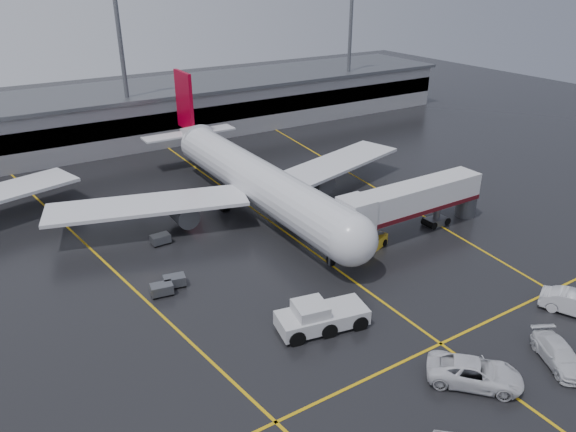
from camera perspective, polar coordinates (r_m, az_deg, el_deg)
ground at (r=60.22m, az=0.60°, el=-2.35°), size 220.00×220.00×0.00m
apron_line_centre at (r=60.22m, az=0.60°, el=-2.34°), size 0.25×90.00×0.02m
apron_line_stop at (r=46.13m, az=15.90°, el=-12.89°), size 60.00×0.25×0.02m
apron_line_left at (r=62.18m, az=-20.38°, el=-3.10°), size 9.99×69.35×0.02m
apron_line_right at (r=77.42m, az=7.86°, el=3.79°), size 7.57×69.64×0.02m
terminal at (r=100.11m, az=-14.62°, el=10.65°), size 122.00×19.00×8.60m
light_mast_mid at (r=91.23m, az=-17.16°, el=15.57°), size 3.00×1.20×25.45m
light_mast_right at (r=111.83m, az=6.59°, el=17.99°), size 3.00×1.20×25.45m
main_airliner at (r=66.18m, az=-3.93°, el=4.16°), size 48.80×45.60×14.10m
jet_bridge at (r=61.24m, az=13.10°, el=1.51°), size 19.90×3.40×6.05m
pushback_tractor at (r=45.58m, az=3.38°, el=-10.66°), size 8.05×4.56×2.72m
belt_loader at (r=58.58m, az=8.89°, el=-2.82°), size 4.32×2.95×2.53m
service_van_a at (r=42.63m, az=19.19°, el=-15.40°), size 6.93×7.05×1.88m
service_van_b at (r=46.91m, az=26.83°, el=-12.98°), size 4.62×6.06×1.64m
baggage_cart_a at (r=52.28m, az=-11.95°, el=-6.72°), size 2.22×1.67×1.12m
baggage_cart_b at (r=51.27m, az=-13.24°, el=-7.55°), size 2.19×1.61×1.12m
baggage_cart_c at (r=60.32m, az=-13.37°, el=-2.37°), size 2.04×1.36×1.12m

